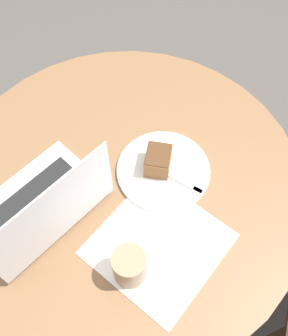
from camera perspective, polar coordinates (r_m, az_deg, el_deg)
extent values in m
plane|color=#4C4742|center=(1.79, -1.78, -13.35)|extent=(12.00, 12.00, 0.00)
cylinder|color=brown|center=(1.78, -1.79, -13.26)|extent=(0.52, 0.52, 0.02)
cylinder|color=brown|center=(1.44, -2.19, -8.98)|extent=(0.10, 0.10, 0.71)
cylinder|color=brown|center=(1.11, -2.81, -1.98)|extent=(1.01, 1.01, 0.03)
cube|color=black|center=(1.67, 19.71, -10.17)|extent=(0.05, 0.05, 0.45)
cube|color=white|center=(1.01, 2.13, -10.98)|extent=(0.41, 0.41, 0.00)
cylinder|color=silver|center=(1.10, 2.83, -0.36)|extent=(0.26, 0.26, 0.01)
cube|color=brown|center=(1.07, 2.04, 1.11)|extent=(0.10, 0.10, 0.06)
cube|color=#4D311C|center=(1.05, 2.09, 2.04)|extent=(0.10, 0.09, 0.00)
cube|color=silver|center=(1.08, 4.45, -1.41)|extent=(0.14, 0.11, 0.00)
cube|color=silver|center=(1.07, 7.84, -3.22)|extent=(0.04, 0.04, 0.00)
cylinder|color=#997556|center=(0.94, -2.11, -14.09)|extent=(0.08, 0.08, 0.11)
cube|color=silver|center=(1.08, -15.41, -5.36)|extent=(0.35, 0.41, 0.02)
cube|color=black|center=(1.07, -15.53, -5.14)|extent=(0.24, 0.31, 0.00)
cube|color=silver|center=(0.92, -12.79, -6.70)|extent=(0.16, 0.31, 0.23)
cube|color=black|center=(0.92, -12.95, -6.54)|extent=(0.15, 0.29, 0.21)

